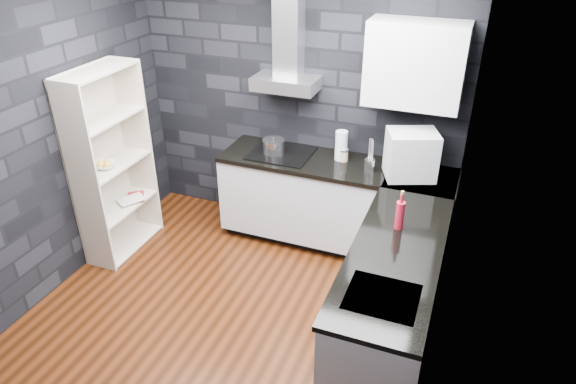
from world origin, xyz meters
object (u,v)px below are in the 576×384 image
Objects in this scene: storage_jar at (344,156)px; bookshelf at (112,165)px; glass_vase at (341,146)px; red_bottle at (400,215)px; utensil_crock at (369,165)px; appliance_garage at (411,155)px; fruit_bowl at (105,165)px; pot at (274,147)px.

storage_jar is 2.15m from bookshelf.
storage_jar is 0.06× the size of bookshelf.
glass_vase is 1.23m from red_bottle.
glass_vase is 0.36m from utensil_crock.
utensil_crock reaches higher than storage_jar.
red_bottle is (0.42, -0.84, 0.05)m from utensil_crock.
utensil_crock is at bearing -26.28° from glass_vase.
appliance_garage is 2.11× the size of fruit_bowl.
storage_jar is at bearing 146.47° from appliance_garage.
bookshelf is (-2.60, -0.73, -0.22)m from appliance_garage.
glass_vase is at bearing 10.39° from pot.
fruit_bowl is (-1.30, -0.85, -0.04)m from pot.
storage_jar is 0.47× the size of red_bottle.
glass_vase is at bearing 153.72° from utensil_crock.
appliance_garage is 0.85m from red_bottle.
appliance_garage reaches higher than storage_jar.
glass_vase is 0.68m from appliance_garage.
bookshelf is at bearing -162.15° from utensil_crock.
utensil_crock is at bearing 19.95° from fruit_bowl.
bookshelf is at bearing 90.00° from fruit_bowl.
glass_vase reaches higher than fruit_bowl.
glass_vase is at bearing 145.49° from appliance_garage.
bookshelf reaches higher than red_bottle.
storage_jar is at bearing -29.48° from glass_vase.
bookshelf is at bearing -155.63° from glass_vase.
storage_jar is at bearing 154.12° from utensil_crock.
utensil_crock is 0.94m from red_bottle.
red_bottle is 2.67m from fruit_bowl.
fruit_bowl is (-2.25, -0.82, -0.02)m from utensil_crock.
utensil_crock is at bearing 116.63° from red_bottle.
fruit_bowl is (-1.94, -0.97, -0.10)m from glass_vase.
storage_jar is (0.67, 0.10, -0.02)m from pot.
glass_vase is 2.74× the size of storage_jar.
appliance_garage reaches higher than red_bottle.
appliance_garage is 0.23× the size of bookshelf.
glass_vase reaches higher than pot.
red_bottle is (1.36, -0.87, 0.04)m from pot.
bookshelf is (-1.94, -0.88, -0.14)m from glass_vase.
pot is 1.51m from bookshelf.
red_bottle reaches higher than pot.
red_bottle is (0.73, -0.99, -0.03)m from glass_vase.
pot reaches higher than storage_jar.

